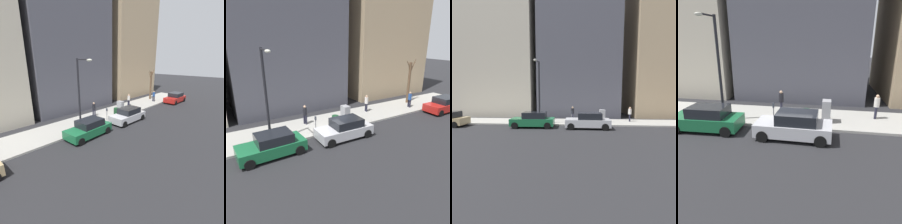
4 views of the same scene
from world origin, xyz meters
The scene contains 10 objects.
ground_plane centered at (0.00, 0.00, 0.00)m, with size 120.00×120.00×0.00m, color #232326.
sidewalk centered at (2.00, 0.00, 0.07)m, with size 4.00×36.00×0.15m, color #9E9B93.
parked_car_silver centered at (-1.21, -0.42, 0.74)m, with size 1.98×4.23×1.52m.
parked_car_green centered at (-1.00, 4.94, 0.74)m, with size 2.05×4.26×1.52m.
parking_meter centered at (0.45, 1.18, 0.98)m, with size 0.14×0.10×1.35m.
utility_box centered at (1.30, -2.10, 0.85)m, with size 0.83×0.61×1.43m.
streetlamp centered at (0.28, 4.65, 4.02)m, with size 1.97×0.32×6.50m.
trash_bin centered at (0.90, -0.84, 0.60)m, with size 0.56×0.56×0.90m, color #14381E.
pedestrian_midblock centered at (2.52, -5.40, 1.09)m, with size 0.39×0.36×1.66m.
pedestrian_far_corner centered at (2.56, 1.16, 1.09)m, with size 0.39×0.36×1.66m.
Camera 4 is at (-12.27, -2.17, 5.24)m, focal length 35.00 mm.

